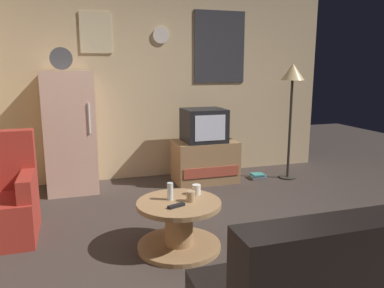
{
  "coord_description": "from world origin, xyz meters",
  "views": [
    {
      "loc": [
        -1.05,
        -2.79,
        1.53
      ],
      "look_at": [
        0.11,
        0.9,
        0.75
      ],
      "focal_mm": 35.34,
      "sensor_mm": 36.0,
      "label": 1
    }
  ],
  "objects_px": {
    "standing_lamp": "(292,81)",
    "remote_control": "(176,206)",
    "crt_tv": "(204,125)",
    "mug_ceramic_white": "(196,190)",
    "tv_stand": "(205,161)",
    "book_stack": "(257,176)",
    "mug_ceramic_tan": "(191,196)",
    "coffee_table": "(179,225)",
    "wine_glass": "(170,191)",
    "fridge": "(70,132)"
  },
  "relations": [
    {
      "from": "wine_glass",
      "to": "remote_control",
      "type": "distance_m",
      "value": 0.2
    },
    {
      "from": "crt_tv",
      "to": "standing_lamp",
      "type": "height_order",
      "value": "standing_lamp"
    },
    {
      "from": "mug_ceramic_tan",
      "to": "wine_glass",
      "type": "bearing_deg",
      "value": 149.19
    },
    {
      "from": "standing_lamp",
      "to": "mug_ceramic_white",
      "type": "height_order",
      "value": "standing_lamp"
    },
    {
      "from": "standing_lamp",
      "to": "book_stack",
      "type": "relative_size",
      "value": 7.48
    },
    {
      "from": "standing_lamp",
      "to": "remote_control",
      "type": "height_order",
      "value": "standing_lamp"
    },
    {
      "from": "mug_ceramic_tan",
      "to": "remote_control",
      "type": "bearing_deg",
      "value": -148.69
    },
    {
      "from": "tv_stand",
      "to": "coffee_table",
      "type": "relative_size",
      "value": 1.17
    },
    {
      "from": "coffee_table",
      "to": "wine_glass",
      "type": "xyz_separation_m",
      "value": [
        -0.06,
        0.07,
        0.29
      ]
    },
    {
      "from": "mug_ceramic_tan",
      "to": "remote_control",
      "type": "relative_size",
      "value": 0.6
    },
    {
      "from": "tv_stand",
      "to": "standing_lamp",
      "type": "xyz_separation_m",
      "value": [
        1.17,
        -0.21,
        1.08
      ]
    },
    {
      "from": "fridge",
      "to": "book_stack",
      "type": "bearing_deg",
      "value": -5.88
    },
    {
      "from": "mug_ceramic_white",
      "to": "mug_ceramic_tan",
      "type": "height_order",
      "value": "same"
    },
    {
      "from": "mug_ceramic_tan",
      "to": "fridge",
      "type": "bearing_deg",
      "value": 115.94
    },
    {
      "from": "tv_stand",
      "to": "coffee_table",
      "type": "xyz_separation_m",
      "value": [
        -0.87,
        -1.8,
        -0.07
      ]
    },
    {
      "from": "crt_tv",
      "to": "mug_ceramic_white",
      "type": "relative_size",
      "value": 6.0
    },
    {
      "from": "crt_tv",
      "to": "wine_glass",
      "type": "height_order",
      "value": "crt_tv"
    },
    {
      "from": "fridge",
      "to": "remote_control",
      "type": "relative_size",
      "value": 11.8
    },
    {
      "from": "coffee_table",
      "to": "mug_ceramic_tan",
      "type": "height_order",
      "value": "mug_ceramic_tan"
    },
    {
      "from": "mug_ceramic_tan",
      "to": "standing_lamp",
      "type": "bearing_deg",
      "value": 39.77
    },
    {
      "from": "crt_tv",
      "to": "coffee_table",
      "type": "height_order",
      "value": "crt_tv"
    },
    {
      "from": "crt_tv",
      "to": "wine_glass",
      "type": "bearing_deg",
      "value": -117.68
    },
    {
      "from": "coffee_table",
      "to": "wine_glass",
      "type": "height_order",
      "value": "wine_glass"
    },
    {
      "from": "crt_tv",
      "to": "book_stack",
      "type": "height_order",
      "value": "crt_tv"
    },
    {
      "from": "mug_ceramic_white",
      "to": "mug_ceramic_tan",
      "type": "bearing_deg",
      "value": -122.9
    },
    {
      "from": "tv_stand",
      "to": "book_stack",
      "type": "height_order",
      "value": "tv_stand"
    },
    {
      "from": "mug_ceramic_tan",
      "to": "tv_stand",
      "type": "bearing_deg",
      "value": 67.04
    },
    {
      "from": "fridge",
      "to": "wine_glass",
      "type": "bearing_deg",
      "value": -66.87
    },
    {
      "from": "crt_tv",
      "to": "mug_ceramic_white",
      "type": "height_order",
      "value": "crt_tv"
    },
    {
      "from": "crt_tv",
      "to": "mug_ceramic_white",
      "type": "bearing_deg",
      "value": -111.3
    },
    {
      "from": "remote_control",
      "to": "standing_lamp",
      "type": "bearing_deg",
      "value": 19.1
    },
    {
      "from": "standing_lamp",
      "to": "remote_control",
      "type": "xyz_separation_m",
      "value": [
        -2.09,
        -1.71,
        -0.92
      ]
    },
    {
      "from": "fridge",
      "to": "mug_ceramic_tan",
      "type": "distance_m",
      "value": 2.2
    },
    {
      "from": "standing_lamp",
      "to": "wine_glass",
      "type": "height_order",
      "value": "standing_lamp"
    },
    {
      "from": "fridge",
      "to": "wine_glass",
      "type": "relative_size",
      "value": 11.8
    },
    {
      "from": "fridge",
      "to": "crt_tv",
      "type": "distance_m",
      "value": 1.71
    },
    {
      "from": "remote_control",
      "to": "wine_glass",
      "type": "bearing_deg",
      "value": 71.03
    },
    {
      "from": "standing_lamp",
      "to": "book_stack",
      "type": "xyz_separation_m",
      "value": [
        -0.42,
        0.09,
        -1.32
      ]
    },
    {
      "from": "fridge",
      "to": "coffee_table",
      "type": "xyz_separation_m",
      "value": [
        0.86,
        -1.94,
        -0.54
      ]
    },
    {
      "from": "crt_tv",
      "to": "book_stack",
      "type": "distance_m",
      "value": 1.08
    },
    {
      "from": "remote_control",
      "to": "crt_tv",
      "type": "bearing_deg",
      "value": 44.64
    },
    {
      "from": "wine_glass",
      "to": "book_stack",
      "type": "bearing_deg",
      "value": 44.0
    },
    {
      "from": "crt_tv",
      "to": "standing_lamp",
      "type": "distance_m",
      "value": 1.34
    },
    {
      "from": "standing_lamp",
      "to": "mug_ceramic_tan",
      "type": "xyz_separation_m",
      "value": [
        -1.94,
        -1.62,
        -0.89
      ]
    },
    {
      "from": "standing_lamp",
      "to": "remote_control",
      "type": "bearing_deg",
      "value": -140.78
    },
    {
      "from": "mug_ceramic_white",
      "to": "remote_control",
      "type": "distance_m",
      "value": 0.36
    },
    {
      "from": "tv_stand",
      "to": "book_stack",
      "type": "xyz_separation_m",
      "value": [
        0.75,
        -0.11,
        -0.25
      ]
    },
    {
      "from": "tv_stand",
      "to": "standing_lamp",
      "type": "distance_m",
      "value": 1.61
    },
    {
      "from": "mug_ceramic_tan",
      "to": "crt_tv",
      "type": "bearing_deg",
      "value": 67.61
    },
    {
      "from": "tv_stand",
      "to": "standing_lamp",
      "type": "height_order",
      "value": "standing_lamp"
    }
  ]
}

